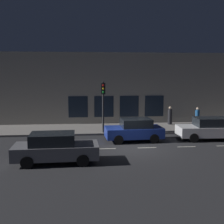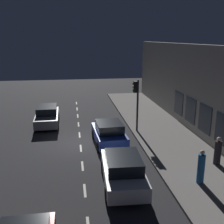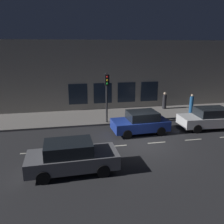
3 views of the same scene
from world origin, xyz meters
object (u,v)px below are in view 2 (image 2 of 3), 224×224
parked_car_2 (123,170)px  pedestrian_1 (218,152)px  parked_car_1 (47,116)px  traffic_light (136,97)px  pedestrian_0 (201,168)px  parked_car_0 (109,133)px

parked_car_2 → pedestrian_1: pedestrian_1 is taller
parked_car_1 → pedestrian_1: (10.10, -9.22, 0.10)m
traffic_light → pedestrian_1: size_ratio=2.43×
parked_car_1 → pedestrian_0: pedestrian_0 is taller
pedestrian_0 → parked_car_0: bearing=21.5°
parked_car_1 → pedestrian_0: size_ratio=2.59×
traffic_light → pedestrian_1: 7.30m
traffic_light → parked_car_0: traffic_light is taller
parked_car_2 → parked_car_0: bearing=92.2°
parked_car_0 → parked_car_2: (-0.05, -5.41, 0.00)m
parked_car_1 → parked_car_2: bearing=111.7°
traffic_light → pedestrian_1: (3.23, -6.25, -1.93)m
parked_car_0 → pedestrian_0: 7.08m
traffic_light → pedestrian_1: bearing=-62.6°
parked_car_1 → parked_car_2: same height
traffic_light → parked_car_2: size_ratio=0.88×
traffic_light → parked_car_1: size_ratio=0.88×
traffic_light → pedestrian_0: 8.38m
pedestrian_1 → pedestrian_0: bearing=98.0°
parked_car_2 → pedestrian_0: pedestrian_0 is taller
parked_car_0 → pedestrian_1: (5.57, -4.23, 0.10)m
parked_car_0 → parked_car_1: same height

